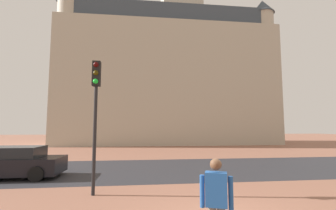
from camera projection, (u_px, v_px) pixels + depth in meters
name	position (u px, v px, depth m)	size (l,w,h in m)	color
ground_plane	(170.00, 163.00, 14.86)	(120.00, 120.00, 0.00)	#93604C
street_asphalt_strip	(174.00, 168.00, 12.98)	(120.00, 7.11, 0.00)	#2D2D33
landmark_building	(170.00, 71.00, 33.98)	(29.58, 10.30, 35.40)	#B2A893
person_skater	(216.00, 201.00, 4.27)	(0.58, 0.38, 1.73)	#706656
car_black	(12.00, 163.00, 10.60)	(4.35, 2.05, 1.42)	black
traffic_light_pole	(96.00, 100.00, 8.17)	(0.28, 0.34, 4.67)	black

